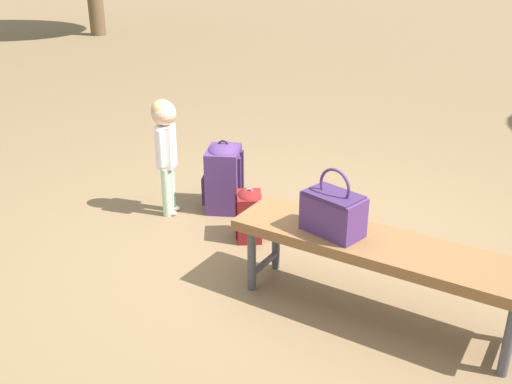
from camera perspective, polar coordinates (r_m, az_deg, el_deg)
ground_plane at (r=3.88m, az=2.42°, el=-5.86°), size 40.00×40.00×0.00m
park_bench at (r=3.16m, az=11.81°, el=-5.63°), size 1.65×0.74×0.45m
handbag at (r=3.13m, az=7.49°, el=-1.86°), size 0.32×0.19×0.37m
child_standing at (r=4.24m, az=-8.79°, el=5.04°), size 0.18×0.21×0.87m
backpack_large at (r=4.39m, az=-3.16°, el=1.68°), size 0.38×0.40×0.54m
backpack_small at (r=3.98m, az=-0.61°, el=-2.06°), size 0.27×0.27×0.37m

